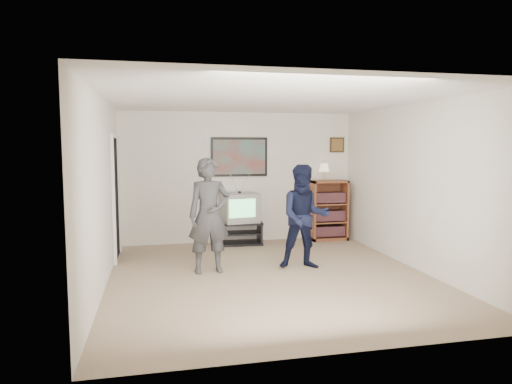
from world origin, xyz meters
name	(u,v)px	position (x,y,z in m)	size (l,w,h in m)	color
room_shell	(265,187)	(0.00, 0.35, 1.25)	(4.51, 5.00, 2.51)	#7C654F
media_stand	(239,233)	(-0.05, 2.23, 0.21)	(0.88, 0.52, 0.43)	black
crt_television	(240,207)	(-0.04, 2.23, 0.70)	(0.65, 0.55, 0.55)	gray
bookshelf	(328,210)	(1.76, 2.28, 0.59)	(0.72, 0.41, 1.18)	brown
table_lamp	(324,172)	(1.67, 2.32, 1.35)	(0.21, 0.21, 0.34)	beige
person_tall	(209,216)	(-0.82, 0.42, 0.84)	(0.62, 0.41, 1.69)	#363739
person_short	(305,217)	(0.62, 0.34, 0.79)	(0.77, 0.60, 1.58)	black
controller_left	(206,185)	(-0.83, 0.67, 1.27)	(0.04, 0.12, 0.04)	white
controller_right	(300,202)	(0.62, 0.56, 0.99)	(0.04, 0.12, 0.04)	white
poster	(239,157)	(0.00, 2.48, 1.65)	(1.10, 0.03, 0.75)	black
air_vent	(210,141)	(-0.55, 2.48, 1.95)	(0.28, 0.02, 0.14)	white
small_picture	(337,145)	(2.00, 2.48, 1.88)	(0.30, 0.03, 0.30)	black
doorway	(115,198)	(-2.23, 1.60, 1.00)	(0.03, 0.85, 2.00)	black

